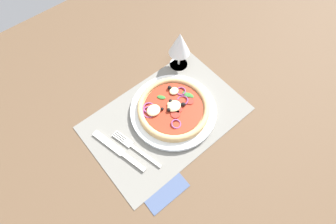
{
  "coord_description": "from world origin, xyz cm",
  "views": [
    {
      "loc": [
        -24.41,
        -30.13,
        74.51
      ],
      "look_at": [
        0.96,
        0.0,
        2.83
      ],
      "focal_mm": 28.13,
      "sensor_mm": 36.0,
      "label": 1
    }
  ],
  "objects_px": {
    "fork": "(134,147)",
    "wine_glass": "(180,44)",
    "pizza": "(172,107)",
    "knife": "(118,150)",
    "napkin": "(160,184)",
    "plate": "(173,110)"
  },
  "relations": [
    {
      "from": "pizza",
      "to": "napkin",
      "type": "xyz_separation_m",
      "value": [
        -0.18,
        -0.15,
        -0.03
      ]
    },
    {
      "from": "fork",
      "to": "knife",
      "type": "relative_size",
      "value": 0.9
    },
    {
      "from": "pizza",
      "to": "plate",
      "type": "bearing_deg",
      "value": -48.38
    },
    {
      "from": "pizza",
      "to": "knife",
      "type": "relative_size",
      "value": 1.15
    },
    {
      "from": "wine_glass",
      "to": "napkin",
      "type": "distance_m",
      "value": 0.44
    },
    {
      "from": "fork",
      "to": "napkin",
      "type": "xyz_separation_m",
      "value": [
        -0.01,
        -0.13,
        -0.0
      ]
    },
    {
      "from": "plate",
      "to": "pizza",
      "type": "relative_size",
      "value": 1.21
    },
    {
      "from": "fork",
      "to": "wine_glass",
      "type": "distance_m",
      "value": 0.36
    },
    {
      "from": "plate",
      "to": "fork",
      "type": "height_order",
      "value": "plate"
    },
    {
      "from": "plate",
      "to": "napkin",
      "type": "height_order",
      "value": "plate"
    },
    {
      "from": "napkin",
      "to": "plate",
      "type": "bearing_deg",
      "value": 40.74
    },
    {
      "from": "wine_glass",
      "to": "pizza",
      "type": "bearing_deg",
      "value": -137.25
    },
    {
      "from": "fork",
      "to": "napkin",
      "type": "distance_m",
      "value": 0.13
    },
    {
      "from": "fork",
      "to": "napkin",
      "type": "relative_size",
      "value": 1.4
    },
    {
      "from": "fork",
      "to": "wine_glass",
      "type": "xyz_separation_m",
      "value": [
        0.31,
        0.15,
        0.09
      ]
    },
    {
      "from": "plate",
      "to": "pizza",
      "type": "height_order",
      "value": "pizza"
    },
    {
      "from": "knife",
      "to": "pizza",
      "type": "bearing_deg",
      "value": -103.44
    },
    {
      "from": "knife",
      "to": "plate",
      "type": "bearing_deg",
      "value": -103.66
    },
    {
      "from": "napkin",
      "to": "wine_glass",
      "type": "bearing_deg",
      "value": 41.79
    },
    {
      "from": "pizza",
      "to": "napkin",
      "type": "relative_size",
      "value": 1.79
    },
    {
      "from": "napkin",
      "to": "fork",
      "type": "bearing_deg",
      "value": 86.03
    },
    {
      "from": "pizza",
      "to": "wine_glass",
      "type": "relative_size",
      "value": 1.53
    }
  ]
}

